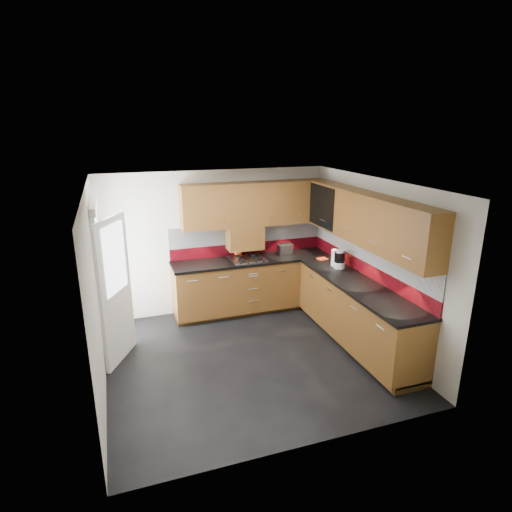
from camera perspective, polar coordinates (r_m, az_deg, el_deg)
name	(u,v)px	position (r m, az deg, el deg)	size (l,w,h in m)	color
room	(249,255)	(5.50, -0.88, 0.18)	(4.00, 3.80, 2.64)	black
base_cabinets	(300,299)	(6.86, 5.83, -5.78)	(2.70, 3.20, 0.95)	brown
countertop	(300,271)	(6.67, 5.90, -2.02)	(2.72, 3.22, 0.04)	black
backsplash	(308,248)	(6.87, 6.89, 1.05)	(2.70, 3.20, 0.54)	maroon
upper_cabinets	(310,211)	(6.57, 7.27, 5.94)	(2.50, 3.20, 0.72)	brown
extractor_hood	(245,237)	(7.19, -1.49, 2.49)	(0.60, 0.33, 0.40)	brown
glass_cabinet	(330,204)	(7.03, 9.80, 6.80)	(0.32, 0.80, 0.66)	black
back_door	(107,285)	(6.12, -19.24, -3.64)	(0.42, 1.19, 2.04)	white
gas_hob	(248,259)	(7.13, -1.07, -0.36)	(0.57, 0.50, 0.04)	silver
utensil_pot	(238,251)	(7.28, -2.41, 0.72)	(0.13, 0.13, 0.45)	#C63F12
toaster	(285,249)	(7.44, 3.84, 0.95)	(0.26, 0.18, 0.18)	silver
food_processor	(340,260)	(6.81, 11.08, -0.48)	(0.18, 0.18, 0.29)	white
paper_towel	(335,258)	(6.90, 10.51, -0.24)	(0.13, 0.13, 0.26)	white
orange_cloth	(322,259)	(7.23, 8.84, -0.37)	(0.15, 0.13, 0.02)	#E74819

